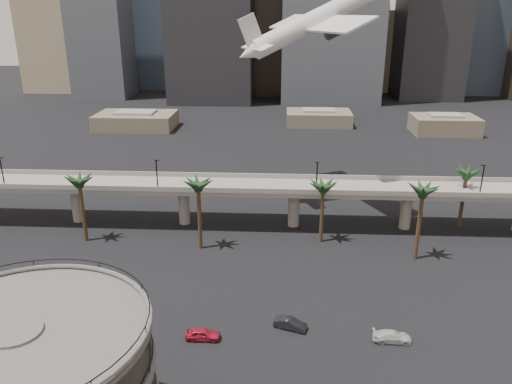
# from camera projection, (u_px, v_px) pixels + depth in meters

# --- Properties ---
(overpass) EXTENTS (130.00, 9.30, 14.70)m
(overpass) POSITION_uv_depth(u_px,v_px,m) (238.00, 190.00, 98.33)
(overpass) COLOR gray
(overpass) RESTS_ON ground
(palm_trees) EXTENTS (76.40, 18.40, 14.00)m
(palm_trees) POSITION_uv_depth(u_px,v_px,m) (299.00, 185.00, 89.05)
(palm_trees) COLOR #42311C
(palm_trees) RESTS_ON ground
(low_buildings) EXTENTS (135.00, 27.50, 6.80)m
(low_buildings) POSITION_uv_depth(u_px,v_px,m) (278.00, 121.00, 181.38)
(low_buildings) COLOR #645B4A
(low_buildings) RESTS_ON ground
(skyline) EXTENTS (269.00, 86.00, 118.78)m
(skyline) POSITION_uv_depth(u_px,v_px,m) (299.00, 4.00, 237.16)
(skyline) COLOR gray
(skyline) RESTS_ON ground
(airborne_jet) EXTENTS (34.78, 32.92, 18.18)m
(airborne_jet) POSITION_uv_depth(u_px,v_px,m) (320.00, 19.00, 101.20)
(airborne_jet) COLOR silver
(airborne_jet) RESTS_ON ground
(car_a) EXTENTS (4.60, 1.86, 1.57)m
(car_a) POSITION_uv_depth(u_px,v_px,m) (203.00, 334.00, 65.42)
(car_a) COLOR #AE1830
(car_a) RESTS_ON ground
(car_b) EXTENTS (4.77, 2.92, 1.48)m
(car_b) POSITION_uv_depth(u_px,v_px,m) (290.00, 324.00, 67.64)
(car_b) COLOR black
(car_b) RESTS_ON ground
(car_c) EXTENTS (5.01, 2.09, 1.45)m
(car_c) POSITION_uv_depth(u_px,v_px,m) (392.00, 336.00, 65.04)
(car_c) COLOR silver
(car_c) RESTS_ON ground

